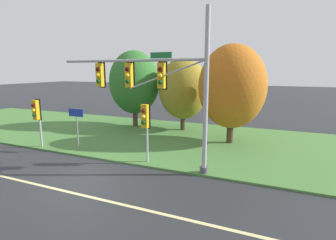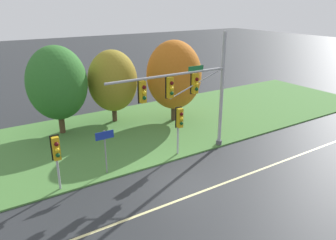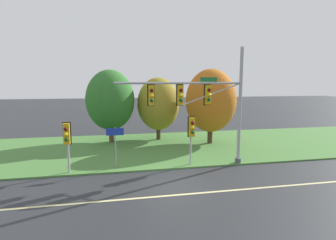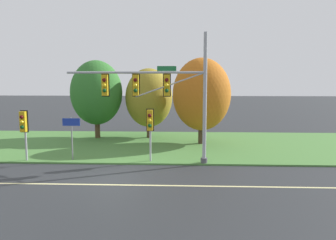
{
  "view_description": "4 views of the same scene",
  "coord_description": "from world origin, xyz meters",
  "px_view_note": "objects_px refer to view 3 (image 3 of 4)",
  "views": [
    {
      "loc": [
        8.05,
        -8.79,
        4.95
      ],
      "look_at": [
        2.93,
        3.13,
        2.46
      ],
      "focal_mm": 28.0,
      "sensor_mm": 36.0,
      "label": 1
    },
    {
      "loc": [
        -9.12,
        -12.72,
        9.39
      ],
      "look_at": [
        1.21,
        3.4,
        2.42
      ],
      "focal_mm": 35.0,
      "sensor_mm": 36.0,
      "label": 2
    },
    {
      "loc": [
        -2.92,
        -13.01,
        5.46
      ],
      "look_at": [
        0.28,
        3.32,
        3.05
      ],
      "focal_mm": 28.0,
      "sensor_mm": 36.0,
      "label": 3
    },
    {
      "loc": [
        3.63,
        -16.21,
        5.05
      ],
      "look_at": [
        2.8,
        3.19,
        2.59
      ],
      "focal_mm": 35.0,
      "sensor_mm": 36.0,
      "label": 4
    }
  ],
  "objects_px": {
    "pedestrian_signal_near_kerb": "(67,137)",
    "tree_behind_signpost": "(211,101)",
    "tree_nearest_road": "(110,100)",
    "traffic_signal_mast": "(204,100)",
    "tree_left_of_mast": "(158,104)",
    "pedestrian_signal_further_along": "(192,130)",
    "route_sign_post": "(115,140)"
  },
  "relations": [
    {
      "from": "pedestrian_signal_near_kerb",
      "to": "pedestrian_signal_further_along",
      "type": "height_order",
      "value": "pedestrian_signal_further_along"
    },
    {
      "from": "traffic_signal_mast",
      "to": "pedestrian_signal_further_along",
      "type": "bearing_deg",
      "value": 167.75
    },
    {
      "from": "pedestrian_signal_near_kerb",
      "to": "tree_behind_signpost",
      "type": "bearing_deg",
      "value": 28.18
    },
    {
      "from": "traffic_signal_mast",
      "to": "pedestrian_signal_further_along",
      "type": "height_order",
      "value": "traffic_signal_mast"
    },
    {
      "from": "pedestrian_signal_near_kerb",
      "to": "route_sign_post",
      "type": "bearing_deg",
      "value": 9.22
    },
    {
      "from": "pedestrian_signal_near_kerb",
      "to": "tree_behind_signpost",
      "type": "xyz_separation_m",
      "value": [
        10.94,
        5.86,
        1.54
      ]
    },
    {
      "from": "traffic_signal_mast",
      "to": "tree_behind_signpost",
      "type": "distance_m",
      "value": 6.45
    },
    {
      "from": "route_sign_post",
      "to": "tree_left_of_mast",
      "type": "distance_m",
      "value": 8.87
    },
    {
      "from": "pedestrian_signal_further_along",
      "to": "tree_behind_signpost",
      "type": "xyz_separation_m",
      "value": [
        3.37,
        5.71,
        1.45
      ]
    },
    {
      "from": "pedestrian_signal_near_kerb",
      "to": "tree_left_of_mast",
      "type": "distance_m",
      "value": 10.67
    },
    {
      "from": "pedestrian_signal_near_kerb",
      "to": "route_sign_post",
      "type": "distance_m",
      "value": 2.81
    },
    {
      "from": "pedestrian_signal_further_along",
      "to": "tree_nearest_road",
      "type": "bearing_deg",
      "value": 123.6
    },
    {
      "from": "tree_behind_signpost",
      "to": "pedestrian_signal_further_along",
      "type": "bearing_deg",
      "value": -120.55
    },
    {
      "from": "tree_behind_signpost",
      "to": "tree_left_of_mast",
      "type": "bearing_deg",
      "value": 150.78
    },
    {
      "from": "pedestrian_signal_near_kerb",
      "to": "pedestrian_signal_further_along",
      "type": "distance_m",
      "value": 7.57
    },
    {
      "from": "tree_nearest_road",
      "to": "tree_behind_signpost",
      "type": "relative_size",
      "value": 0.99
    },
    {
      "from": "tree_nearest_road",
      "to": "traffic_signal_mast",
      "type": "bearing_deg",
      "value": -53.39
    },
    {
      "from": "tree_nearest_road",
      "to": "tree_left_of_mast",
      "type": "relative_size",
      "value": 1.11
    },
    {
      "from": "pedestrian_signal_further_along",
      "to": "traffic_signal_mast",
      "type": "bearing_deg",
      "value": -12.25
    },
    {
      "from": "tree_behind_signpost",
      "to": "traffic_signal_mast",
      "type": "bearing_deg",
      "value": -114.15
    },
    {
      "from": "tree_nearest_road",
      "to": "tree_behind_signpost",
      "type": "xyz_separation_m",
      "value": [
        8.59,
        -2.16,
        -0.02
      ]
    },
    {
      "from": "pedestrian_signal_near_kerb",
      "to": "tree_nearest_road",
      "type": "height_order",
      "value": "tree_nearest_road"
    },
    {
      "from": "tree_nearest_road",
      "to": "tree_behind_signpost",
      "type": "bearing_deg",
      "value": -14.09
    },
    {
      "from": "tree_left_of_mast",
      "to": "tree_behind_signpost",
      "type": "xyz_separation_m",
      "value": [
        4.24,
        -2.37,
        0.41
      ]
    },
    {
      "from": "route_sign_post",
      "to": "tree_behind_signpost",
      "type": "relative_size",
      "value": 0.4
    },
    {
      "from": "pedestrian_signal_further_along",
      "to": "pedestrian_signal_near_kerb",
      "type": "bearing_deg",
      "value": -178.83
    },
    {
      "from": "tree_nearest_road",
      "to": "tree_left_of_mast",
      "type": "height_order",
      "value": "tree_nearest_road"
    },
    {
      "from": "traffic_signal_mast",
      "to": "tree_nearest_road",
      "type": "xyz_separation_m",
      "value": [
        -5.96,
        8.02,
        -0.46
      ]
    },
    {
      "from": "tree_nearest_road",
      "to": "pedestrian_signal_near_kerb",
      "type": "bearing_deg",
      "value": -106.33
    },
    {
      "from": "traffic_signal_mast",
      "to": "tree_behind_signpost",
      "type": "relative_size",
      "value": 1.26
    },
    {
      "from": "pedestrian_signal_further_along",
      "to": "tree_left_of_mast",
      "type": "bearing_deg",
      "value": 96.19
    },
    {
      "from": "tree_left_of_mast",
      "to": "tree_behind_signpost",
      "type": "bearing_deg",
      "value": -29.22
    }
  ]
}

